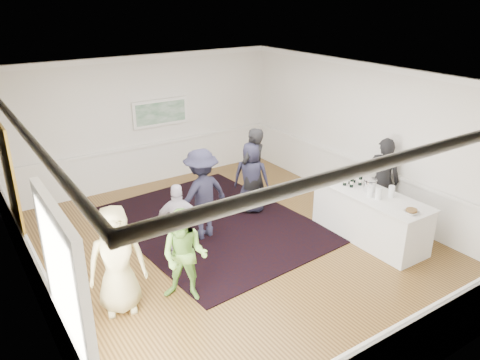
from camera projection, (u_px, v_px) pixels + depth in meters
floor at (234, 248)px, 8.95m from camera, size 8.00×8.00×0.00m
ceiling at (233, 80)px, 7.74m from camera, size 7.00×8.00×0.02m
wall_left at (24, 219)px, 6.55m from camera, size 0.02×8.00×3.20m
wall_right at (369, 138)px, 10.14m from camera, size 0.02×8.00×3.20m
wall_back at (145, 121)px, 11.43m from camera, size 7.00×0.02×3.20m
wall_front at (426, 276)px, 5.26m from camera, size 7.00×0.02×3.20m
wainscoting at (234, 225)px, 8.76m from camera, size 7.00×8.00×1.00m
mirror at (9, 177)px, 7.51m from camera, size 0.05×1.25×1.85m
doorway at (66, 298)px, 5.18m from camera, size 0.10×1.78×2.56m
landscape_painting at (161, 113)px, 11.53m from camera, size 1.44×0.06×0.66m
area_rug at (214, 224)px, 9.86m from camera, size 3.83×4.83×0.02m
serving_table at (370, 216)px, 9.14m from camera, size 0.90×2.37×0.96m
bartender at (382, 180)px, 9.68m from camera, size 0.75×0.81×1.85m
guest_tan at (117, 260)px, 6.94m from camera, size 0.96×0.76×1.74m
guest_green at (185, 256)px, 7.22m from camera, size 0.95×0.94×1.55m
guest_lilac at (179, 222)px, 8.36m from camera, size 0.92×0.70×1.46m
guest_dark_a at (202, 194)px, 9.05m from camera, size 1.26×0.82×1.83m
guest_dark_b at (253, 170)px, 10.15m from camera, size 0.80×0.64×1.90m
guest_navy at (251, 177)px, 10.17m from camera, size 0.92×0.91×1.60m
wine_bottles at (353, 178)px, 9.32m from camera, size 0.34×0.24×0.31m
juice_pitchers at (380, 192)px, 8.75m from camera, size 0.44×0.34×0.24m
ice_bucket at (370, 185)px, 9.04m from camera, size 0.26×0.26×0.25m
nut_bowl at (412, 211)px, 8.16m from camera, size 0.25×0.25×0.08m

